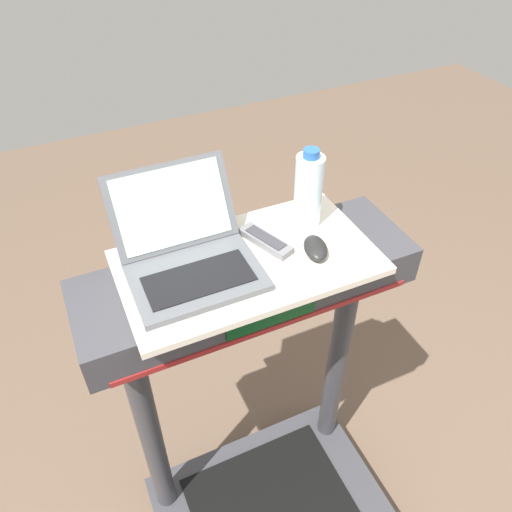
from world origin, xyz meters
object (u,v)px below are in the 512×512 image
(laptop, at_px, (188,254))
(computer_mouse, at_px, (316,248))
(tv_remote, at_px, (266,241))
(water_bottle, at_px, (308,190))

(laptop, relative_size, computer_mouse, 3.27)
(computer_mouse, height_order, tv_remote, computer_mouse)
(laptop, distance_m, water_bottle, 0.36)
(water_bottle, bearing_deg, tv_remote, -165.04)
(water_bottle, xyz_separation_m, tv_remote, (-0.14, -0.04, -0.10))
(computer_mouse, bearing_deg, tv_remote, 155.93)
(laptop, relative_size, water_bottle, 1.44)
(laptop, height_order, water_bottle, water_bottle)
(computer_mouse, xyz_separation_m, water_bottle, (0.04, 0.12, 0.09))
(laptop, xyz_separation_m, water_bottle, (0.35, 0.04, 0.06))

